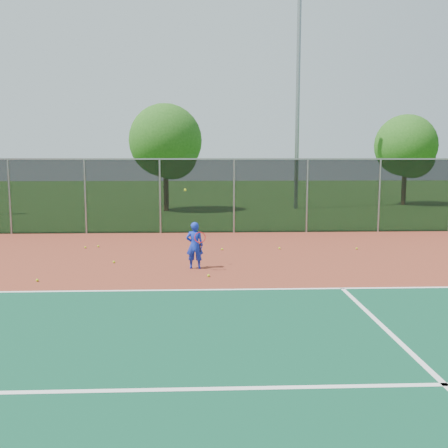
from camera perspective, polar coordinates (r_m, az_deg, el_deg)
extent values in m
plane|color=#275719|center=(8.86, 5.91, -12.64)|extent=(120.00, 120.00, 0.00)
cube|color=brown|center=(10.74, 4.38, -8.93)|extent=(30.00, 20.00, 0.02)
cube|color=white|center=(12.07, 13.37, -7.17)|extent=(22.00, 0.10, 0.00)
cube|color=white|center=(7.64, 23.91, -16.43)|extent=(18.00, 0.10, 0.00)
cube|color=black|center=(20.33, 1.15, 3.21)|extent=(30.00, 0.04, 3.00)
cube|color=gray|center=(20.27, 1.16, 7.44)|extent=(30.00, 0.06, 0.06)
imported|color=#142DC2|center=(13.76, -3.37, -2.45)|extent=(0.50, 0.35, 1.30)
cylinder|color=black|center=(13.51, -2.76, -2.73)|extent=(0.03, 0.15, 0.27)
torus|color=#A51414|center=(13.36, -2.77, -1.54)|extent=(0.30, 0.13, 0.29)
sphere|color=#B2CD17|center=(13.68, -4.46, 3.92)|extent=(0.07, 0.07, 0.07)
sphere|color=#B2CD17|center=(17.54, -15.56, -2.58)|extent=(0.07, 0.07, 0.07)
sphere|color=#B2CD17|center=(14.90, -12.47, -4.25)|extent=(0.07, 0.07, 0.07)
sphere|color=#B2CD17|center=(17.65, -14.18, -2.47)|extent=(0.07, 0.07, 0.07)
sphere|color=#B2CD17|center=(17.26, 14.93, -2.72)|extent=(0.07, 0.07, 0.07)
sphere|color=#B2CD17|center=(13.24, -20.57, -6.04)|extent=(0.07, 0.07, 0.07)
sphere|color=#B2CD17|center=(12.90, -1.77, -5.90)|extent=(0.07, 0.07, 0.07)
sphere|color=#B2CD17|center=(16.56, -0.21, -2.89)|extent=(0.07, 0.07, 0.07)
sphere|color=#B2CD17|center=(16.83, 6.36, -2.77)|extent=(0.07, 0.07, 0.07)
cylinder|color=gray|center=(30.78, 8.42, 13.93)|extent=(0.24, 0.24, 13.05)
cylinder|color=#3A2515|center=(29.24, -6.64, 3.81)|extent=(0.30, 0.30, 2.36)
sphere|color=#1F5015|center=(29.20, -6.72, 9.47)|extent=(4.20, 4.20, 4.20)
sphere|color=#1F5015|center=(28.85, -5.94, 7.94)|extent=(2.89, 2.89, 2.89)
cylinder|color=#3A2515|center=(34.97, 19.86, 3.92)|extent=(0.30, 0.30, 2.25)
sphere|color=#1F5015|center=(34.93, 20.06, 8.43)|extent=(4.00, 4.00, 4.00)
sphere|color=#1F5015|center=(34.79, 20.81, 7.17)|extent=(2.75, 2.75, 2.75)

